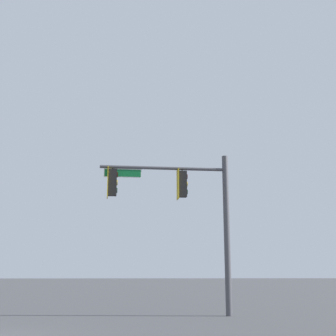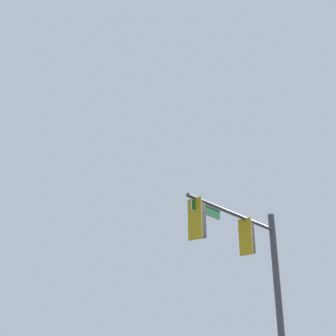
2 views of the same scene
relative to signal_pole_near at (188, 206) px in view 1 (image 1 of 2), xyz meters
name	(u,v)px [view 1 (image 1 of 2)]	position (x,y,z in m)	size (l,w,h in m)	color
signal_pole_near	(188,206)	(0.00, 0.00, 0.00)	(5.46, 0.60, 6.61)	#47474C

